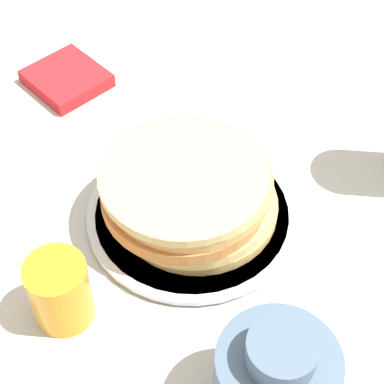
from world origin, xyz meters
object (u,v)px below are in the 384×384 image
(plate, at_px, (192,214))
(cream_jug, at_px, (275,382))
(juice_glass, at_px, (60,291))
(pancake_stack, at_px, (191,192))

(plate, height_order, cream_jug, cream_jug)
(plate, height_order, juice_glass, juice_glass)
(cream_jug, bearing_deg, plate, 172.38)
(juice_glass, xyz_separation_m, cream_jug, (0.18, 0.14, 0.01))
(plate, distance_m, cream_jug, 0.25)
(pancake_stack, height_order, juice_glass, pancake_stack)
(pancake_stack, height_order, cream_jug, cream_jug)
(cream_jug, bearing_deg, juice_glass, -141.60)
(juice_glass, height_order, cream_jug, cream_jug)
(pancake_stack, distance_m, juice_glass, 0.18)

